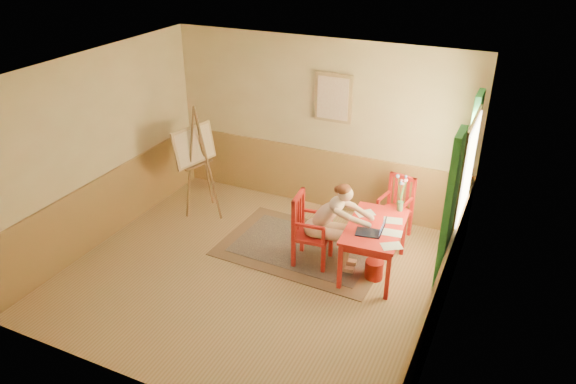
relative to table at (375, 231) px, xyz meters
The scene contains 14 objects.
room 1.80m from the table, 153.25° to the right, with size 5.04×4.54×2.84m.
wainscot 1.46m from the table, behind, with size 5.00×4.50×1.00m.
window 1.26m from the table, 20.88° to the left, with size 0.12×2.01×2.20m.
wall_portrait 2.28m from the table, 129.14° to the left, with size 0.60×0.05×0.76m.
rug 1.25m from the table, behind, with size 2.46×1.69×0.02m.
table is the anchor object (origin of this frame).
chair_left 0.91m from the table, 169.70° to the right, with size 0.53×0.51×1.05m.
chair_back 1.04m from the table, 88.22° to the left, with size 0.50×0.52×0.97m.
figure 0.60m from the table, 168.22° to the right, with size 0.97×0.46×1.29m.
laptop 0.26m from the table, 82.74° to the right, with size 0.41×0.29×0.23m.
papers 0.16m from the table, ahead, with size 0.87×0.96×0.00m.
vase 0.67m from the table, 72.00° to the left, with size 0.19×0.28×0.52m.
wastebasket 0.53m from the table, 64.57° to the right, with size 0.25×0.25×0.27m, color #9F1B11.
easel 3.18m from the table, behind, with size 0.68×0.82×1.82m.
Camera 1 is at (3.00, -5.40, 4.42)m, focal length 33.84 mm.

